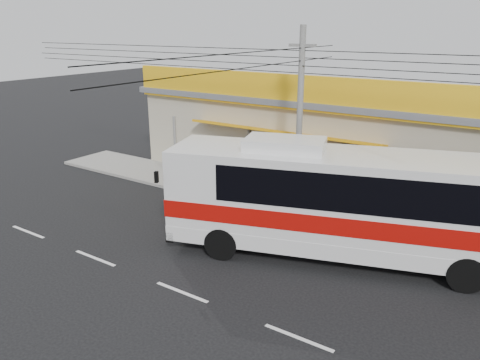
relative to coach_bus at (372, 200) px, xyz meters
The scene contains 8 objects.
ground 5.33m from the coach_bus, 145.98° to the right, with size 120.00×120.00×0.00m, color black.
sidewalk 5.62m from the coach_bus, 140.66° to the left, with size 30.00×3.20×0.15m, color slate.
lane_markings 6.94m from the coach_bus, 127.62° to the right, with size 50.00×0.12×0.01m, color silver, non-canonical shape.
storefront_building 9.70m from the coach_bus, 114.48° to the left, with size 22.60×9.20×5.70m.
coach_bus is the anchor object (origin of this frame).
motorbike_red 10.36m from the coach_bus, 163.24° to the left, with size 0.57×1.63×0.85m, color maroon.
motorbike_dark 10.48m from the coach_bus, 168.93° to the left, with size 0.50×1.76×1.06m, color black.
utility_pole 6.53m from the coach_bus, 147.07° to the left, with size 34.00×14.00×7.86m.
Camera 1 is at (8.47, -11.98, 7.80)m, focal length 35.00 mm.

